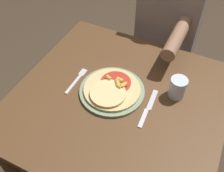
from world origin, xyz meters
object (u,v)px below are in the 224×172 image
object	(u,v)px
dining_table	(118,115)
drinking_glass	(178,88)
fork	(77,79)
pizza	(112,89)
knife	(148,109)
person_diner	(167,36)
plate	(112,91)

from	to	relation	value
dining_table	drinking_glass	bearing A→B (deg)	30.58
fork	pizza	bearing A→B (deg)	-0.73
fork	knife	distance (m)	0.37
fork	person_diner	size ratio (longest dim) A/B	0.15
dining_table	knife	bearing A→B (deg)	1.11
dining_table	fork	distance (m)	0.26
knife	person_diner	xyz separation A→B (m)	(-0.11, 0.64, -0.08)
plate	pizza	bearing A→B (deg)	-78.75
dining_table	knife	size ratio (longest dim) A/B	4.21
pizza	drinking_glass	size ratio (longest dim) A/B	2.63
knife	person_diner	world-z (taller)	person_diner
dining_table	fork	xyz separation A→B (m)	(-0.23, 0.02, 0.13)
fork	person_diner	xyz separation A→B (m)	(0.26, 0.62, -0.08)
plate	fork	bearing A→B (deg)	-179.14
person_diner	pizza	bearing A→B (deg)	-96.79
pizza	fork	size ratio (longest dim) A/B	1.48
pizza	drinking_glass	distance (m)	0.29
dining_table	pizza	bearing A→B (deg)	157.07
dining_table	pizza	size ratio (longest dim) A/B	3.60
dining_table	person_diner	distance (m)	0.64
fork	drinking_glass	bearing A→B (deg)	14.01
pizza	drinking_glass	bearing A→B (deg)	23.27
plate	person_diner	world-z (taller)	person_diner
fork	person_diner	world-z (taller)	person_diner
fork	drinking_glass	world-z (taller)	drinking_glass
pizza	person_diner	distance (m)	0.64
fork	plate	bearing A→B (deg)	0.86
plate	person_diner	bearing A→B (deg)	83.06
pizza	person_diner	world-z (taller)	person_diner
plate	pizza	world-z (taller)	pizza
dining_table	knife	distance (m)	0.19
pizza	knife	xyz separation A→B (m)	(0.18, -0.02, -0.02)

